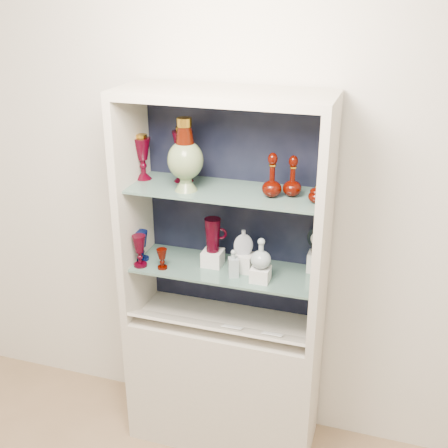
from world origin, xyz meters
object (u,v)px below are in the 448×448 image
(pedestal_lamp_right, at_px, (183,154))
(ruby_decanter_b, at_px, (293,175))
(flat_flask, at_px, (243,242))
(ruby_decanter_a, at_px, (272,172))
(ruby_goblet_tall, at_px, (140,251))
(lidded_bowl, at_px, (317,194))
(ruby_goblet_small, at_px, (162,259))
(clear_round_decanter, at_px, (261,254))
(cobalt_goblet, at_px, (142,245))
(clear_square_bottle, at_px, (233,263))
(cameo_medallion, at_px, (317,241))
(pedestal_lamp_left, at_px, (143,157))
(enamel_urn, at_px, (185,155))
(ruby_pitcher, at_px, (213,235))

(pedestal_lamp_right, bearing_deg, ruby_decanter_b, -5.85)
(pedestal_lamp_right, relative_size, flat_flask, 2.04)
(ruby_decanter_a, height_order, ruby_goblet_tall, ruby_decanter_a)
(lidded_bowl, height_order, ruby_goblet_small, lidded_bowl)
(clear_round_decanter, bearing_deg, lidded_bowl, 7.44)
(ruby_goblet_small, bearing_deg, cobalt_goblet, 155.66)
(clear_square_bottle, bearing_deg, ruby_goblet_small, -175.50)
(cobalt_goblet, distance_m, cameo_medallion, 0.90)
(lidded_bowl, relative_size, flat_flask, 0.63)
(pedestal_lamp_left, distance_m, ruby_decanter_a, 0.67)
(cobalt_goblet, distance_m, clear_round_decanter, 0.65)
(ruby_decanter_b, relative_size, flat_flask, 1.54)
(enamel_urn, bearing_deg, lidded_bowl, 1.65)
(lidded_bowl, relative_size, ruby_goblet_tall, 0.50)
(pedestal_lamp_right, height_order, cameo_medallion, pedestal_lamp_right)
(pedestal_lamp_right, relative_size, clear_square_bottle, 1.91)
(ruby_decanter_a, height_order, ruby_goblet_small, ruby_decanter_a)
(enamel_urn, bearing_deg, pedestal_lamp_left, 160.17)
(pedestal_lamp_left, bearing_deg, ruby_decanter_a, -5.25)
(ruby_decanter_a, bearing_deg, ruby_decanter_b, 22.71)
(pedestal_lamp_right, xyz_separation_m, ruby_pitcher, (0.17, -0.05, -0.39))
(pedestal_lamp_left, xyz_separation_m, clear_round_decanter, (0.64, -0.11, -0.39))
(enamel_urn, xyz_separation_m, clear_round_decanter, (0.38, -0.01, -0.45))
(ruby_goblet_small, xyz_separation_m, clear_square_bottle, (0.36, 0.03, 0.02))
(ruby_decanter_a, height_order, lidded_bowl, ruby_decanter_a)
(cobalt_goblet, relative_size, clear_square_bottle, 1.12)
(enamel_urn, relative_size, clear_round_decanter, 2.35)
(pedestal_lamp_left, relative_size, clear_square_bottle, 1.60)
(ruby_decanter_b, distance_m, clear_square_bottle, 0.52)
(pedestal_lamp_right, relative_size, clear_round_decanter, 1.85)
(cameo_medallion, bearing_deg, ruby_pitcher, -145.28)
(pedestal_lamp_left, xyz_separation_m, pedestal_lamp_right, (0.20, 0.03, 0.02))
(cobalt_goblet, bearing_deg, lidded_bowl, -0.53)
(pedestal_lamp_right, height_order, enamel_urn, enamel_urn)
(ruby_decanter_a, distance_m, lidded_bowl, 0.22)
(ruby_pitcher, xyz_separation_m, clear_round_decanter, (0.27, -0.09, -0.02))
(cobalt_goblet, xyz_separation_m, cameo_medallion, (0.88, 0.14, 0.09))
(enamel_urn, relative_size, clear_square_bottle, 2.43)
(ruby_decanter_b, bearing_deg, clear_square_bottle, -162.89)
(flat_flask, height_order, cameo_medallion, cameo_medallion)
(ruby_pitcher, bearing_deg, ruby_decanter_a, -21.74)
(pedestal_lamp_left, distance_m, pedestal_lamp_right, 0.21)
(ruby_decanter_b, xyz_separation_m, lidded_bowl, (0.12, -0.05, -0.06))
(ruby_decanter_a, relative_size, ruby_goblet_tall, 1.40)
(enamel_urn, distance_m, cobalt_goblet, 0.58)
(cobalt_goblet, height_order, clear_round_decanter, clear_round_decanter)
(ruby_goblet_tall, bearing_deg, flat_flask, 11.88)
(enamel_urn, bearing_deg, ruby_pitcher, 35.73)
(ruby_decanter_a, height_order, ruby_pitcher, ruby_decanter_a)
(ruby_pitcher, distance_m, clear_square_bottle, 0.19)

